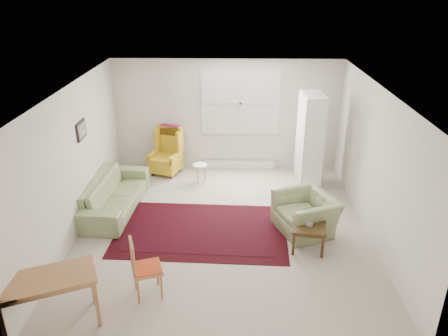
{
  "coord_description": "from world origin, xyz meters",
  "views": [
    {
      "loc": [
        0.18,
        -6.61,
        4.09
      ],
      "look_at": [
        0.0,
        0.3,
        1.05
      ],
      "focal_mm": 35.0,
      "sensor_mm": 36.0,
      "label": 1
    }
  ],
  "objects_px": {
    "stool": "(200,173)",
    "coffee_table": "(308,237)",
    "desk_chair": "(147,267)",
    "armchair": "(306,210)",
    "wingback_chair": "(165,152)",
    "sofa": "(113,188)",
    "desk": "(51,302)",
    "cabinet": "(310,141)"
  },
  "relations": [
    {
      "from": "wingback_chair",
      "to": "stool",
      "type": "relative_size",
      "value": 2.62
    },
    {
      "from": "sofa",
      "to": "stool",
      "type": "height_order",
      "value": "sofa"
    },
    {
      "from": "coffee_table",
      "to": "stool",
      "type": "height_order",
      "value": "coffee_table"
    },
    {
      "from": "wingback_chair",
      "to": "coffee_table",
      "type": "distance_m",
      "value": 4.0
    },
    {
      "from": "coffee_table",
      "to": "cabinet",
      "type": "distance_m",
      "value": 2.54
    },
    {
      "from": "stool",
      "to": "cabinet",
      "type": "bearing_deg",
      "value": -2.39
    },
    {
      "from": "desk",
      "to": "stool",
      "type": "bearing_deg",
      "value": 70.27
    },
    {
      "from": "armchair",
      "to": "desk_chair",
      "type": "height_order",
      "value": "desk_chair"
    },
    {
      "from": "sofa",
      "to": "armchair",
      "type": "bearing_deg",
      "value": -97.22
    },
    {
      "from": "stool",
      "to": "cabinet",
      "type": "relative_size",
      "value": 0.21
    },
    {
      "from": "wingback_chair",
      "to": "cabinet",
      "type": "distance_m",
      "value": 3.16
    },
    {
      "from": "stool",
      "to": "desk",
      "type": "xyz_separation_m",
      "value": [
        -1.54,
        -4.3,
        0.16
      ]
    },
    {
      "from": "armchair",
      "to": "coffee_table",
      "type": "xyz_separation_m",
      "value": [
        -0.03,
        -0.58,
        -0.17
      ]
    },
    {
      "from": "wingback_chair",
      "to": "stool",
      "type": "bearing_deg",
      "value": -7.55
    },
    {
      "from": "sofa",
      "to": "armchair",
      "type": "xyz_separation_m",
      "value": [
        3.52,
        -0.67,
        -0.04
      ]
    },
    {
      "from": "stool",
      "to": "desk",
      "type": "relative_size",
      "value": 0.35
    },
    {
      "from": "coffee_table",
      "to": "armchair",
      "type": "bearing_deg",
      "value": 86.59
    },
    {
      "from": "coffee_table",
      "to": "cabinet",
      "type": "xyz_separation_m",
      "value": [
        0.35,
        2.4,
        0.77
      ]
    },
    {
      "from": "armchair",
      "to": "cabinet",
      "type": "height_order",
      "value": "cabinet"
    },
    {
      "from": "stool",
      "to": "desk_chair",
      "type": "distance_m",
      "value": 3.71
    },
    {
      "from": "stool",
      "to": "coffee_table",
      "type": "bearing_deg",
      "value": -52.06
    },
    {
      "from": "wingback_chair",
      "to": "coffee_table",
      "type": "bearing_deg",
      "value": -27.38
    },
    {
      "from": "desk",
      "to": "coffee_table",
      "type": "bearing_deg",
      "value": 27.35
    },
    {
      "from": "sofa",
      "to": "desk_chair",
      "type": "height_order",
      "value": "desk_chair"
    },
    {
      "from": "coffee_table",
      "to": "desk",
      "type": "height_order",
      "value": "desk"
    },
    {
      "from": "sofa",
      "to": "desk_chair",
      "type": "xyz_separation_m",
      "value": [
        1.1,
        -2.43,
        0.02
      ]
    },
    {
      "from": "stool",
      "to": "desk_chair",
      "type": "xyz_separation_m",
      "value": [
        -0.45,
        -3.68,
        0.24
      ]
    },
    {
      "from": "stool",
      "to": "desk_chair",
      "type": "bearing_deg",
      "value": -96.91
    },
    {
      "from": "sofa",
      "to": "armchair",
      "type": "height_order",
      "value": "sofa"
    },
    {
      "from": "armchair",
      "to": "wingback_chair",
      "type": "bearing_deg",
      "value": -152.21
    },
    {
      "from": "sofa",
      "to": "cabinet",
      "type": "height_order",
      "value": "cabinet"
    },
    {
      "from": "wingback_chair",
      "to": "desk_chair",
      "type": "distance_m",
      "value": 4.1
    },
    {
      "from": "wingback_chair",
      "to": "desk",
      "type": "relative_size",
      "value": 0.92
    },
    {
      "from": "sofa",
      "to": "wingback_chair",
      "type": "bearing_deg",
      "value": -20.67
    },
    {
      "from": "cabinet",
      "to": "armchair",
      "type": "bearing_deg",
      "value": -103.28
    },
    {
      "from": "wingback_chair",
      "to": "desk",
      "type": "bearing_deg",
      "value": -79.81
    },
    {
      "from": "wingback_chair",
      "to": "coffee_table",
      "type": "relative_size",
      "value": 1.97
    },
    {
      "from": "armchair",
      "to": "sofa",
      "type": "bearing_deg",
      "value": -123.16
    },
    {
      "from": "coffee_table",
      "to": "desk_chair",
      "type": "height_order",
      "value": "desk_chair"
    },
    {
      "from": "sofa",
      "to": "wingback_chair",
      "type": "xyz_separation_m",
      "value": [
        0.74,
        1.65,
        0.1
      ]
    },
    {
      "from": "sofa",
      "to": "coffee_table",
      "type": "relative_size",
      "value": 3.94
    },
    {
      "from": "armchair",
      "to": "desk",
      "type": "bearing_deg",
      "value": -78.28
    }
  ]
}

